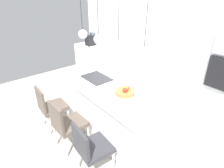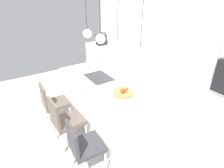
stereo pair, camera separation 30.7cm
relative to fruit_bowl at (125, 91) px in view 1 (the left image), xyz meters
name	(u,v)px [view 1 (the left image)]	position (x,y,z in m)	size (l,w,h in m)	color
floor	(109,126)	(-0.41, -0.01, -0.94)	(6.60, 6.60, 0.00)	#BCB7AD
back_wall	(169,45)	(-0.41, 1.64, 0.36)	(6.00, 0.10, 2.60)	white
kitchen_island	(109,106)	(-0.41, -0.01, -0.49)	(2.35, 0.93, 0.90)	white
sink_basin	(97,78)	(-0.76, -0.01, -0.05)	(0.56, 0.40, 0.02)	#2D2D30
faucet	(106,68)	(-0.76, 0.21, 0.10)	(0.02, 0.17, 0.22)	silver
fruit_bowl	(125,91)	(0.00, 0.00, 0.00)	(0.30, 0.30, 0.13)	#9E6B38
side_counter	(93,59)	(-2.81, 1.27, -0.52)	(1.10, 0.60, 0.84)	white
coffee_machine	(91,40)	(-2.88, 1.28, 0.06)	(0.20, 0.35, 0.38)	black
oven	(224,75)	(0.78, 1.57, 0.10)	(0.56, 0.08, 0.56)	black
chair_near	(50,106)	(-1.08, -0.83, -0.46)	(0.42, 0.46, 0.86)	brown
chair_middle	(66,123)	(-0.43, -0.84, -0.45)	(0.43, 0.49, 0.88)	brown
chair_far	(90,148)	(0.24, -0.83, -0.45)	(0.45, 0.45, 0.85)	#333338
pendant_light_left	(83,34)	(-1.14, -0.01, 0.69)	(0.16, 0.16, 0.76)	silver
pendant_light_center_left	(99,39)	(-0.66, -0.01, 0.69)	(0.16, 0.16, 0.76)	silver
pendant_light_center_right	(118,45)	(-0.17, -0.01, 0.69)	(0.16, 0.16, 0.76)	silver
pendant_light_right	(144,53)	(0.31, -0.01, 0.69)	(0.16, 0.16, 0.76)	silver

